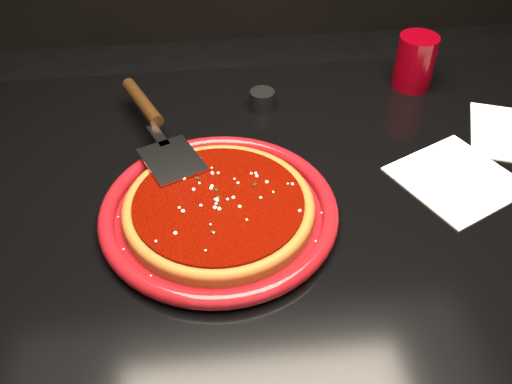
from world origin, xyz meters
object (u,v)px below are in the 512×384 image
plate (219,211)px  ramekin (262,100)px  cup (415,62)px  pizza_server (157,126)px  table (283,326)px

plate → ramekin: (0.10, 0.29, 0.00)m
cup → ramekin: bearing=-171.6°
plate → ramekin: ramekin is taller
pizza_server → cup: 0.53m
cup → ramekin: (-0.31, -0.05, -0.04)m
table → pizza_server: (-0.21, 0.14, 0.42)m
table → ramekin: (-0.02, 0.24, 0.39)m
plate → pizza_server: bearing=116.1°
pizza_server → cup: bearing=-6.6°
ramekin → table: bearing=-86.3°
table → pizza_server: pizza_server is taller
table → plate: (-0.12, -0.05, 0.39)m
table → ramekin: bearing=93.7°
plate → cup: cup is taller
pizza_server → cup: cup is taller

